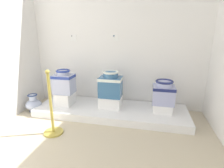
{
  "coord_description": "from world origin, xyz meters",
  "views": [
    {
      "loc": [
        2.31,
        -0.15,
        1.42
      ],
      "look_at": [
        1.67,
        2.73,
        0.57
      ],
      "focal_mm": 28.27,
      "sensor_mm": 36.0,
      "label": 1
    }
  ],
  "objects_px": {
    "plinth_block_tall_cobalt": "(111,101)",
    "info_placard_second": "(116,38)",
    "antique_toilet_slender_white": "(164,92)",
    "info_placard_first": "(74,38)",
    "decorative_vase_spare": "(34,104)",
    "plinth_block_slender_white": "(162,107)",
    "stanchion_post_near_left": "(52,117)",
    "plinth_block_central_ornate": "(65,98)",
    "antique_toilet_tall_cobalt": "(111,84)",
    "antique_toilet_central_ornate": "(64,81)"
  },
  "relations": [
    {
      "from": "plinth_block_slender_white",
      "to": "antique_toilet_tall_cobalt",
      "type": "bearing_deg",
      "value": 178.8
    },
    {
      "from": "antique_toilet_tall_cobalt",
      "to": "antique_toilet_slender_white",
      "type": "height_order",
      "value": "antique_toilet_tall_cobalt"
    },
    {
      "from": "plinth_block_tall_cobalt",
      "to": "stanchion_post_near_left",
      "type": "distance_m",
      "value": 1.09
    },
    {
      "from": "antique_toilet_slender_white",
      "to": "decorative_vase_spare",
      "type": "relative_size",
      "value": 1.23
    },
    {
      "from": "plinth_block_central_ornate",
      "to": "antique_toilet_tall_cobalt",
      "type": "relative_size",
      "value": 0.71
    },
    {
      "from": "antique_toilet_tall_cobalt",
      "to": "info_placard_first",
      "type": "xyz_separation_m",
      "value": [
        -0.83,
        0.4,
        0.78
      ]
    },
    {
      "from": "antique_toilet_slender_white",
      "to": "decorative_vase_spare",
      "type": "xyz_separation_m",
      "value": [
        -2.34,
        -0.22,
        -0.34
      ]
    },
    {
      "from": "info_placard_second",
      "to": "decorative_vase_spare",
      "type": "bearing_deg",
      "value": -156.16
    },
    {
      "from": "info_placard_second",
      "to": "stanchion_post_near_left",
      "type": "bearing_deg",
      "value": -118.32
    },
    {
      "from": "plinth_block_tall_cobalt",
      "to": "info_placard_first",
      "type": "bearing_deg",
      "value": 154.58
    },
    {
      "from": "plinth_block_tall_cobalt",
      "to": "stanchion_post_near_left",
      "type": "xyz_separation_m",
      "value": [
        -0.67,
        -0.86,
        0.03
      ]
    },
    {
      "from": "plinth_block_central_ornate",
      "to": "antique_toilet_central_ornate",
      "type": "distance_m",
      "value": 0.33
    },
    {
      "from": "plinth_block_slender_white",
      "to": "decorative_vase_spare",
      "type": "relative_size",
      "value": 0.93
    },
    {
      "from": "antique_toilet_tall_cobalt",
      "to": "decorative_vase_spare",
      "type": "relative_size",
      "value": 1.4
    },
    {
      "from": "plinth_block_tall_cobalt",
      "to": "info_placard_second",
      "type": "xyz_separation_m",
      "value": [
        0.01,
        0.4,
        1.11
      ]
    },
    {
      "from": "antique_toilet_tall_cobalt",
      "to": "stanchion_post_near_left",
      "type": "relative_size",
      "value": 0.49
    },
    {
      "from": "info_placard_first",
      "to": "plinth_block_slender_white",
      "type": "bearing_deg",
      "value": -13.4
    },
    {
      "from": "plinth_block_central_ornate",
      "to": "antique_toilet_tall_cobalt",
      "type": "xyz_separation_m",
      "value": [
        0.86,
        0.08,
        0.31
      ]
    },
    {
      "from": "antique_toilet_slender_white",
      "to": "stanchion_post_near_left",
      "type": "height_order",
      "value": "stanchion_post_near_left"
    },
    {
      "from": "plinth_block_slender_white",
      "to": "stanchion_post_near_left",
      "type": "distance_m",
      "value": 1.79
    },
    {
      "from": "info_placard_first",
      "to": "info_placard_second",
      "type": "bearing_deg",
      "value": -0.0
    },
    {
      "from": "antique_toilet_tall_cobalt",
      "to": "antique_toilet_slender_white",
      "type": "distance_m",
      "value": 0.91
    },
    {
      "from": "plinth_block_central_ornate",
      "to": "antique_toilet_slender_white",
      "type": "bearing_deg",
      "value": 2.1
    },
    {
      "from": "plinth_block_tall_cobalt",
      "to": "antique_toilet_slender_white",
      "type": "bearing_deg",
      "value": -1.2
    },
    {
      "from": "antique_toilet_slender_white",
      "to": "info_placard_first",
      "type": "bearing_deg",
      "value": 166.6
    },
    {
      "from": "plinth_block_central_ornate",
      "to": "stanchion_post_near_left",
      "type": "height_order",
      "value": "stanchion_post_near_left"
    },
    {
      "from": "antique_toilet_tall_cobalt",
      "to": "antique_toilet_slender_white",
      "type": "bearing_deg",
      "value": -1.2
    },
    {
      "from": "plinth_block_tall_cobalt",
      "to": "info_placard_second",
      "type": "distance_m",
      "value": 1.18
    },
    {
      "from": "plinth_block_slender_white",
      "to": "antique_toilet_slender_white",
      "type": "relative_size",
      "value": 0.76
    },
    {
      "from": "antique_toilet_slender_white",
      "to": "plinth_block_tall_cobalt",
      "type": "bearing_deg",
      "value": 178.8
    },
    {
      "from": "plinth_block_central_ornate",
      "to": "decorative_vase_spare",
      "type": "xyz_separation_m",
      "value": [
        -0.58,
        -0.16,
        -0.1
      ]
    },
    {
      "from": "antique_toilet_tall_cobalt",
      "to": "info_placard_first",
      "type": "height_order",
      "value": "info_placard_first"
    },
    {
      "from": "info_placard_first",
      "to": "decorative_vase_spare",
      "type": "bearing_deg",
      "value": -133.28
    },
    {
      "from": "antique_toilet_tall_cobalt",
      "to": "plinth_block_slender_white",
      "type": "xyz_separation_m",
      "value": [
        0.91,
        -0.02,
        -0.36
      ]
    },
    {
      "from": "antique_toilet_central_ornate",
      "to": "info_placard_first",
      "type": "bearing_deg",
      "value": 87.21
    },
    {
      "from": "antique_toilet_central_ornate",
      "to": "plinth_block_tall_cobalt",
      "type": "relative_size",
      "value": 1.15
    },
    {
      "from": "antique_toilet_central_ornate",
      "to": "info_placard_first",
      "type": "height_order",
      "value": "info_placard_first"
    },
    {
      "from": "plinth_block_tall_cobalt",
      "to": "antique_toilet_slender_white",
      "type": "xyz_separation_m",
      "value": [
        0.91,
        -0.02,
        0.26
      ]
    },
    {
      "from": "plinth_block_slender_white",
      "to": "antique_toilet_slender_white",
      "type": "distance_m",
      "value": 0.28
    },
    {
      "from": "antique_toilet_tall_cobalt",
      "to": "decorative_vase_spare",
      "type": "height_order",
      "value": "antique_toilet_tall_cobalt"
    },
    {
      "from": "plinth_block_tall_cobalt",
      "to": "decorative_vase_spare",
      "type": "height_order",
      "value": "decorative_vase_spare"
    },
    {
      "from": "info_placard_first",
      "to": "decorative_vase_spare",
      "type": "xyz_separation_m",
      "value": [
        -0.6,
        -0.64,
        -1.19
      ]
    },
    {
      "from": "plinth_block_tall_cobalt",
      "to": "antique_toilet_tall_cobalt",
      "type": "bearing_deg",
      "value": 63.43
    },
    {
      "from": "antique_toilet_slender_white",
      "to": "stanchion_post_near_left",
      "type": "distance_m",
      "value": 1.8
    },
    {
      "from": "info_placard_first",
      "to": "decorative_vase_spare",
      "type": "height_order",
      "value": "info_placard_first"
    },
    {
      "from": "info_placard_second",
      "to": "stanchion_post_near_left",
      "type": "distance_m",
      "value": 1.79
    },
    {
      "from": "antique_toilet_central_ornate",
      "to": "info_placard_first",
      "type": "relative_size",
      "value": 3.54
    },
    {
      "from": "plinth_block_central_ornate",
      "to": "plinth_block_tall_cobalt",
      "type": "height_order",
      "value": "plinth_block_central_ornate"
    },
    {
      "from": "info_placard_second",
      "to": "info_placard_first",
      "type": "bearing_deg",
      "value": 180.0
    },
    {
      "from": "antique_toilet_central_ornate",
      "to": "decorative_vase_spare",
      "type": "bearing_deg",
      "value": -164.88
    }
  ]
}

